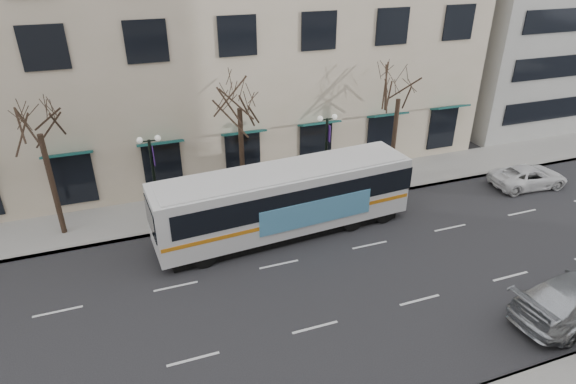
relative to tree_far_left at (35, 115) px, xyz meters
name	(u,v)px	position (x,y,z in m)	size (l,w,h in m)	color
ground	(295,293)	(10.00, -8.80, -6.70)	(160.00, 160.00, 0.00)	black
sidewalk_far	(319,188)	(15.00, 0.20, -6.62)	(80.00, 4.00, 0.15)	gray
tree_far_left	(35,115)	(0.00, 0.00, 0.00)	(3.60, 3.60, 8.34)	black
tree_far_mid	(239,91)	(10.00, 0.00, 0.21)	(3.60, 3.60, 8.55)	black
tree_far_right	(400,84)	(20.00, 0.00, -0.28)	(3.60, 3.60, 8.06)	black
lamp_post_left	(154,176)	(5.01, -0.60, -3.75)	(1.22, 0.45, 5.21)	black
lamp_post_right	(326,151)	(15.01, -0.60, -3.75)	(1.22, 0.45, 5.21)	black
city_bus	(286,199)	(11.35, -3.78, -4.66)	(13.97, 4.02, 3.74)	silver
white_pickup	(528,177)	(27.78, -3.89, -6.01)	(2.28, 4.94, 1.37)	silver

